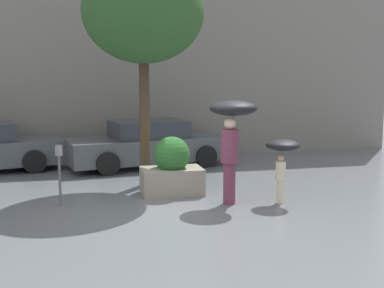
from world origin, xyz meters
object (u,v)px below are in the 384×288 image
(person_adult, at_px, (232,125))
(parking_meter, at_px, (59,162))
(parked_car_near, at_px, (149,145))
(street_tree, at_px, (143,12))
(person_child, at_px, (283,152))
(planter_box, at_px, (172,169))

(person_adult, distance_m, parking_meter, 3.42)
(parked_car_near, distance_m, street_tree, 4.13)
(person_child, distance_m, street_tree, 4.34)
(person_adult, bearing_deg, street_tree, 78.54)
(person_adult, height_order, street_tree, street_tree)
(person_adult, height_order, parking_meter, person_adult)
(planter_box, distance_m, person_adult, 1.74)
(parked_car_near, bearing_deg, person_child, -166.97)
(person_adult, bearing_deg, person_child, -60.69)
(person_adult, distance_m, parked_car_near, 4.58)
(street_tree, height_order, parking_meter, street_tree)
(planter_box, xyz_separation_m, street_tree, (-0.44, 0.96, 3.37))
(parked_car_near, distance_m, parking_meter, 4.50)
(planter_box, relative_size, parking_meter, 1.08)
(parked_car_near, height_order, parking_meter, parked_car_near)
(person_adult, xyz_separation_m, parking_meter, (-3.31, 0.49, -0.70))
(parked_car_near, xyz_separation_m, parking_meter, (-2.28, -3.87, 0.27))
(parked_car_near, height_order, street_tree, street_tree)
(person_adult, xyz_separation_m, street_tree, (-1.46, 1.94, 2.35))
(parking_meter, bearing_deg, parked_car_near, 59.53)
(street_tree, distance_m, parking_meter, 3.84)
(person_adult, bearing_deg, parking_meter, 123.07)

